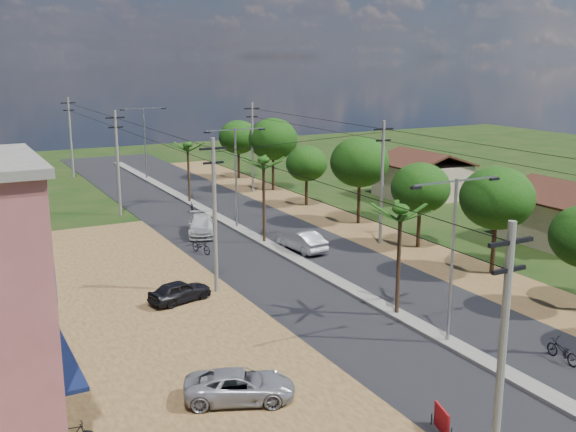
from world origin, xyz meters
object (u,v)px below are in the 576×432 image
moto_rider_east (562,352)px  roadside_sign (442,420)px  car_silver_mid (302,241)px  car_white_far (201,226)px  car_parked_dark (180,292)px  car_parked_silver (240,387)px

moto_rider_east → roadside_sign: size_ratio=1.60×
roadside_sign → car_silver_mid: bearing=90.2°
car_white_far → car_parked_dark: size_ratio=1.36×
car_silver_mid → roadside_sign: bearing=68.2°
moto_rider_east → roadside_sign: 8.92m
car_silver_mid → moto_rider_east: bearing=89.7°
roadside_sign → car_white_far: bearing=102.8°
car_silver_mid → moto_rider_east: size_ratio=2.35×
car_parked_dark → roadside_sign: size_ratio=3.10×
car_parked_dark → roadside_sign: (3.97, -17.31, -0.12)m
roadside_sign → car_parked_dark: bearing=120.0°
car_white_far → car_parked_dark: car_white_far is taller
car_parked_silver → car_parked_dark: (1.56, 11.71, 0.00)m
car_silver_mid → car_white_far: (-4.66, 7.53, -0.01)m
car_parked_dark → moto_rider_east: (12.65, -15.28, -0.12)m
car_white_far → roadside_sign: bearing=-74.8°
car_silver_mid → roadside_sign: car_silver_mid is taller
moto_rider_east → roadside_sign: roadside_sign is taller
car_silver_mid → moto_rider_east: car_silver_mid is taller
car_white_far → moto_rider_east: (6.34, -28.52, -0.22)m
car_white_far → car_silver_mid: bearing=-38.6°
car_white_far → car_parked_silver: bearing=-87.9°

